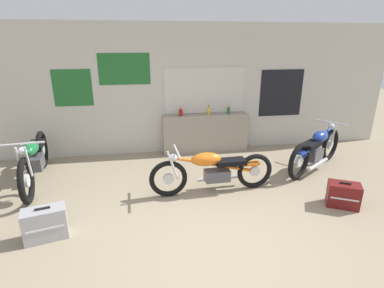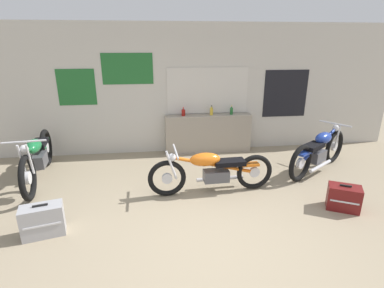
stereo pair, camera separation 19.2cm
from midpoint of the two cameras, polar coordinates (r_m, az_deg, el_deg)
The scene contains 11 objects.
ground_plane at distance 3.94m, azimuth 2.80°, elevation -18.66°, with size 24.00×24.00×0.00m, color gray.
wall_back at distance 6.67m, azimuth -3.33°, elevation 10.26°, with size 10.00×0.07×2.80m.
sill_counter at distance 6.80m, azimuth 1.77°, elevation 2.04°, with size 1.93×0.28×0.86m.
bottle_leftmost at distance 6.58m, azimuth -2.99°, elevation 6.06°, with size 0.08×0.08×0.19m.
bottle_left_center at distance 6.68m, azimuth 2.37°, elevation 6.37°, with size 0.07×0.07×0.21m.
bottle_center at distance 6.78m, azimuth 6.16°, elevation 6.41°, with size 0.07×0.07×0.20m.
motorcycle_orange at distance 4.96m, azimuth 2.91°, elevation -4.97°, with size 2.11×0.64×0.78m.
motorcycle_green at distance 6.00m, azimuth -28.64°, elevation -2.57°, with size 0.64×2.21×0.94m.
motorcycle_blue at distance 6.28m, azimuth 21.79°, elevation -0.89°, with size 1.74×1.22×0.87m.
hard_case_silver at distance 4.40m, azimuth -27.35°, elevation -13.36°, with size 0.56×0.38×0.44m.
hard_case_darkred at distance 5.14m, azimuth 25.91°, elevation -8.71°, with size 0.53×0.46×0.40m.
Camera 1 is at (-0.79, -3.03, 2.41)m, focal length 28.00 mm.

